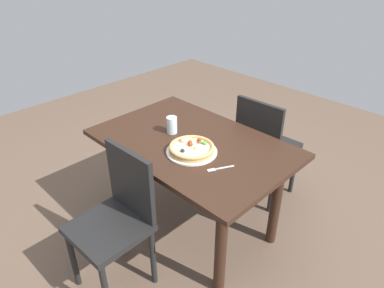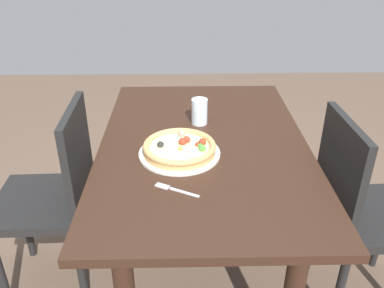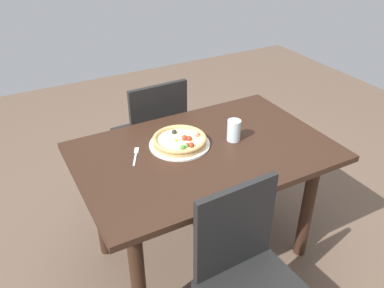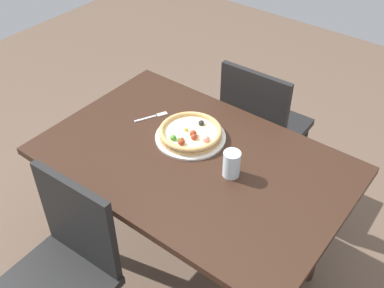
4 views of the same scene
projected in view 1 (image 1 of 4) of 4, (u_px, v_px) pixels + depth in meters
name	position (u px, v px, depth m)	size (l,w,h in m)	color
ground_plane	(192.00, 224.00, 2.67)	(6.00, 6.00, 0.00)	brown
dining_table	(192.00, 156.00, 2.36)	(1.31, 0.85, 0.73)	#331E14
chair_near	(264.00, 145.00, 2.72)	(0.42, 0.42, 0.90)	black
chair_far	(117.00, 217.00, 2.01)	(0.41, 0.41, 0.90)	black
plate	(192.00, 152.00, 2.18)	(0.32, 0.32, 0.01)	silver
pizza	(192.00, 148.00, 2.17)	(0.28, 0.28, 0.05)	tan
fork	(218.00, 169.00, 2.02)	(0.09, 0.15, 0.00)	silver
drinking_glass	(172.00, 125.00, 2.38)	(0.07, 0.07, 0.12)	silver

